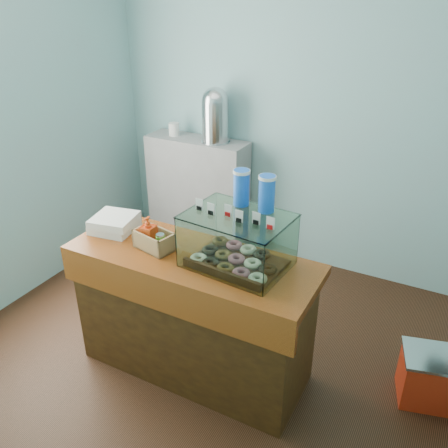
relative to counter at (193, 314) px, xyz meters
The scene contains 9 objects.
ground 0.52m from the counter, 90.00° to the left, with size 3.50×3.50×0.00m, color black.
room_shell 1.27m from the counter, 84.37° to the left, with size 3.54×3.04×2.82m.
counter is the anchor object (origin of this frame).
back_shelf 1.82m from the counter, 119.76° to the left, with size 1.00×0.32×1.10m, color gray.
display_case 0.69m from the counter, 15.02° to the left, with size 0.63×0.48×0.54m.
condiment_crate 0.58m from the counter, behind, with size 0.28×0.20×0.20m.
pastry_boxes 0.81m from the counter, behind, with size 0.32×0.32×0.11m.
coffee_urn 1.94m from the counter, 113.81° to the left, with size 0.27×0.27×0.50m.
red_cooler 1.58m from the counter, 17.37° to the left, with size 0.46×0.40×0.35m.
Camera 1 is at (1.36, -2.38, 2.40)m, focal length 38.00 mm.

